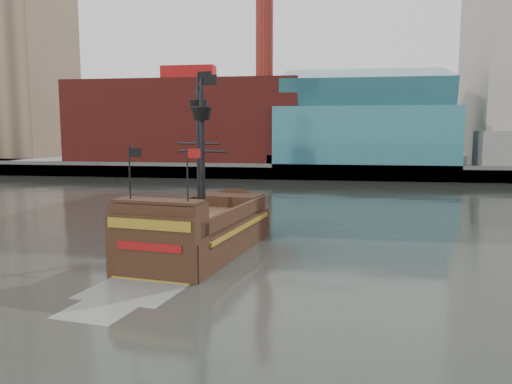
# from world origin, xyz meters

# --- Properties ---
(ground) EXTENTS (400.00, 400.00, 0.00)m
(ground) POSITION_xyz_m (0.00, 0.00, 0.00)
(ground) COLOR #262823
(ground) RESTS_ON ground
(promenade_far) EXTENTS (220.00, 60.00, 2.00)m
(promenade_far) POSITION_xyz_m (0.00, 92.00, 1.00)
(promenade_far) COLOR slate
(promenade_far) RESTS_ON ground
(seawall) EXTENTS (220.00, 1.00, 2.60)m
(seawall) POSITION_xyz_m (0.00, 62.50, 1.30)
(seawall) COLOR #4C4C49
(seawall) RESTS_ON ground
(skyline) EXTENTS (149.00, 45.00, 62.00)m
(skyline) POSITION_xyz_m (5.21, 84.56, 24.55)
(skyline) COLOR #7C684A
(skyline) RESTS_ON promenade_far
(pirate_ship) EXTENTS (7.65, 17.89, 12.96)m
(pirate_ship) POSITION_xyz_m (-3.35, 12.00, 1.17)
(pirate_ship) COLOR black
(pirate_ship) RESTS_ON ground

